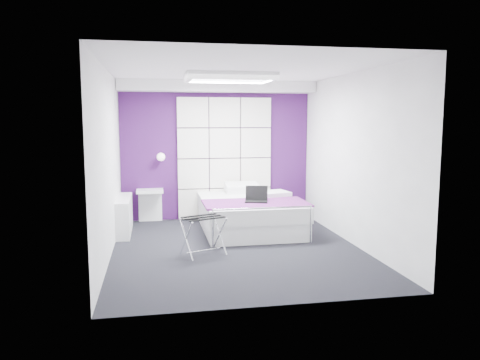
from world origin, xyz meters
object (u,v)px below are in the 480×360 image
object	(u,v)px
radiator	(124,215)
luggage_rack	(203,236)
nightstand	(150,191)
wall_lamp	(161,157)
bed	(249,213)
laptop	(256,198)

from	to	relation	value
radiator	luggage_rack	bearing A→B (deg)	-52.48
radiator	nightstand	distance (m)	0.89
radiator	wall_lamp	bearing A→B (deg)	49.90
bed	nightstand	xyz separation A→B (m)	(-1.69, 0.89, 0.29)
nightstand	wall_lamp	bearing A→B (deg)	10.50
bed	laptop	bearing A→B (deg)	-87.71
wall_lamp	luggage_rack	size ratio (longest dim) A/B	0.27
wall_lamp	laptop	size ratio (longest dim) A/B	0.42
wall_lamp	luggage_rack	world-z (taller)	wall_lamp
luggage_rack	radiator	bearing A→B (deg)	106.02
radiator	laptop	size ratio (longest dim) A/B	3.33
radiator	laptop	distance (m)	2.24
wall_lamp	radiator	bearing A→B (deg)	-130.10
luggage_rack	laptop	distance (m)	1.38
wall_lamp	radiator	world-z (taller)	wall_lamp
radiator	bed	world-z (taller)	bed
radiator	bed	bearing A→B (deg)	-4.66
wall_lamp	bed	bearing A→B (deg)	-32.33
radiator	bed	distance (m)	2.12
radiator	nightstand	world-z (taller)	nightstand
bed	nightstand	size ratio (longest dim) A/B	4.17
radiator	nightstand	size ratio (longest dim) A/B	2.47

